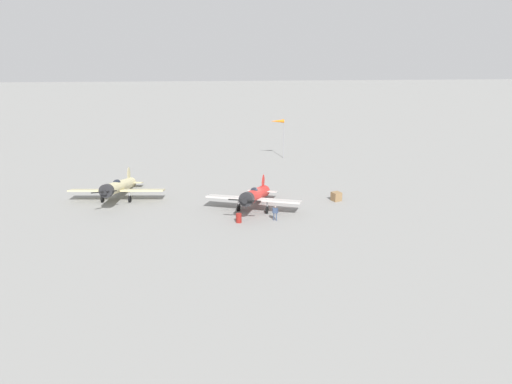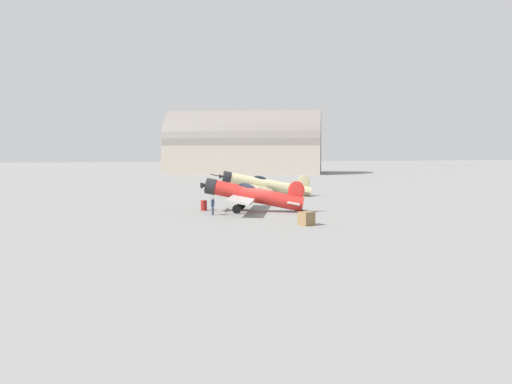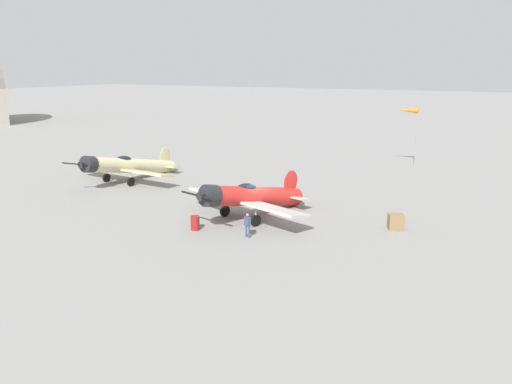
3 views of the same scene
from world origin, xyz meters
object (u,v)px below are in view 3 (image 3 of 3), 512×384
object	(u,v)px
equipment_crate	(396,222)
windsock_mast	(409,113)
airplane_mid_apron	(129,166)
airplane_foreground	(251,197)
fuel_drum	(195,223)
ground_crew_mechanic	(248,223)

from	to	relation	value
equipment_crate	windsock_mast	world-z (taller)	windsock_mast
airplane_mid_apron	windsock_mast	distance (m)	29.06
airplane_foreground	fuel_drum	world-z (taller)	airplane_foreground
airplane_mid_apron	fuel_drum	distance (m)	16.29
ground_crew_mechanic	windsock_mast	distance (m)	28.97
airplane_foreground	ground_crew_mechanic	world-z (taller)	airplane_foreground
ground_crew_mechanic	windsock_mast	world-z (taller)	windsock_mast
airplane_mid_apron	ground_crew_mechanic	distance (m)	19.35
airplane_foreground	fuel_drum	xyz separation A→B (m)	(4.00, -1.99, -1.09)
airplane_mid_apron	fuel_drum	size ratio (longest dim) A/B	12.99
ground_crew_mechanic	equipment_crate	distance (m)	9.81
ground_crew_mechanic	fuel_drum	bearing A→B (deg)	-62.32
airplane_foreground	airplane_mid_apron	world-z (taller)	airplane_mid_apron
airplane_mid_apron	fuel_drum	world-z (taller)	airplane_mid_apron
equipment_crate	ground_crew_mechanic	bearing A→B (deg)	-53.21
fuel_drum	windsock_mast	distance (m)	30.04
ground_crew_mechanic	windsock_mast	size ratio (longest dim) A/B	0.25
airplane_mid_apron	equipment_crate	distance (m)	25.24
fuel_drum	windsock_mast	world-z (taller)	windsock_mast
airplane_foreground	fuel_drum	size ratio (longest dim) A/B	11.07
ground_crew_mechanic	fuel_drum	size ratio (longest dim) A/B	1.66
airplane_foreground	airplane_mid_apron	bearing A→B (deg)	-89.95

